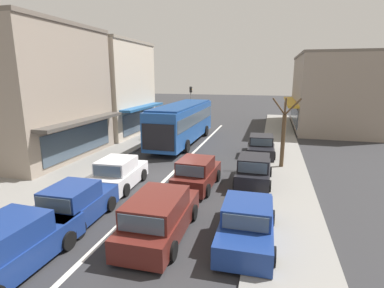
{
  "coord_description": "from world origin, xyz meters",
  "views": [
    {
      "loc": [
        5.38,
        -14.98,
        5.58
      ],
      "look_at": [
        0.51,
        3.21,
        1.2
      ],
      "focal_mm": 28.0,
      "sensor_mm": 36.0,
      "label": 1
    }
  ],
  "objects_px": {
    "traffic_light_downstreet": "(191,98)",
    "pedestrian_with_handbag_near": "(155,124)",
    "hatchback_behind_bus_mid": "(75,205)",
    "city_bus": "(182,121)",
    "pedestrian_browsing_midblock": "(152,128)",
    "hatchback_queue_far_back": "(197,174)",
    "hatchback_adjacent_lane_lead": "(119,174)",
    "parked_hatchback_kerb_second": "(254,171)",
    "parked_sedan_kerb_third": "(261,146)",
    "parked_sedan_kerb_front": "(247,223)",
    "street_tree_right": "(283,135)",
    "wagon_adjacent_lane_trail": "(159,216)",
    "wagon_queue_gap_filler": "(7,249)"
  },
  "relations": [
    {
      "from": "city_bus",
      "to": "hatchback_queue_far_back",
      "type": "distance_m",
      "value": 10.23
    },
    {
      "from": "hatchback_behind_bus_mid",
      "to": "traffic_light_downstreet",
      "type": "xyz_separation_m",
      "value": [
        -2.34,
        25.52,
        2.15
      ]
    },
    {
      "from": "wagon_queue_gap_filler",
      "to": "parked_sedan_kerb_third",
      "type": "xyz_separation_m",
      "value": [
        6.49,
        14.99,
        -0.08
      ]
    },
    {
      "from": "parked_hatchback_kerb_second",
      "to": "pedestrian_browsing_midblock",
      "type": "distance_m",
      "value": 12.4
    },
    {
      "from": "hatchback_behind_bus_mid",
      "to": "traffic_light_downstreet",
      "type": "relative_size",
      "value": 0.89
    },
    {
      "from": "hatchback_adjacent_lane_lead",
      "to": "parked_sedan_kerb_third",
      "type": "distance_m",
      "value": 10.49
    },
    {
      "from": "hatchback_queue_far_back",
      "to": "hatchback_adjacent_lane_lead",
      "type": "bearing_deg",
      "value": -165.19
    },
    {
      "from": "city_bus",
      "to": "hatchback_queue_far_back",
      "type": "relative_size",
      "value": 2.89
    },
    {
      "from": "parked_sedan_kerb_third",
      "to": "parked_sedan_kerb_front",
      "type": "bearing_deg",
      "value": -90.04
    },
    {
      "from": "hatchback_behind_bus_mid",
      "to": "street_tree_right",
      "type": "bearing_deg",
      "value": 49.41
    },
    {
      "from": "wagon_adjacent_lane_trail",
      "to": "hatchback_queue_far_back",
      "type": "xyz_separation_m",
      "value": [
        0.12,
        4.91,
        -0.04
      ]
    },
    {
      "from": "hatchback_behind_bus_mid",
      "to": "parked_hatchback_kerb_second",
      "type": "height_order",
      "value": "same"
    },
    {
      "from": "wagon_queue_gap_filler",
      "to": "hatchback_queue_far_back",
      "type": "xyz_separation_m",
      "value": [
        3.61,
        7.91,
        -0.04
      ]
    },
    {
      "from": "parked_hatchback_kerb_second",
      "to": "traffic_light_downstreet",
      "type": "relative_size",
      "value": 0.88
    },
    {
      "from": "hatchback_behind_bus_mid",
      "to": "hatchback_queue_far_back",
      "type": "bearing_deg",
      "value": 52.86
    },
    {
      "from": "wagon_adjacent_lane_trail",
      "to": "hatchback_behind_bus_mid",
      "type": "bearing_deg",
      "value": 177.68
    },
    {
      "from": "traffic_light_downstreet",
      "to": "pedestrian_with_handbag_near",
      "type": "height_order",
      "value": "traffic_light_downstreet"
    },
    {
      "from": "hatchback_adjacent_lane_lead",
      "to": "parked_hatchback_kerb_second",
      "type": "xyz_separation_m",
      "value": [
        6.54,
        2.25,
        0.0
      ]
    },
    {
      "from": "city_bus",
      "to": "parked_hatchback_kerb_second",
      "type": "height_order",
      "value": "city_bus"
    },
    {
      "from": "traffic_light_downstreet",
      "to": "street_tree_right",
      "type": "xyz_separation_m",
      "value": [
        10.17,
        -16.37,
        -0.79
      ]
    },
    {
      "from": "wagon_adjacent_lane_trail",
      "to": "parked_hatchback_kerb_second",
      "type": "distance_m",
      "value": 6.79
    },
    {
      "from": "street_tree_right",
      "to": "pedestrian_with_handbag_near",
      "type": "xyz_separation_m",
      "value": [
        -11.29,
        7.72,
        -1.0
      ]
    },
    {
      "from": "traffic_light_downstreet",
      "to": "pedestrian_with_handbag_near",
      "type": "xyz_separation_m",
      "value": [
        -1.12,
        -8.65,
        -1.79
      ]
    },
    {
      "from": "hatchback_queue_far_back",
      "to": "pedestrian_browsing_midblock",
      "type": "xyz_separation_m",
      "value": [
        -6.36,
        9.65,
        0.36
      ]
    },
    {
      "from": "parked_hatchback_kerb_second",
      "to": "parked_sedan_kerb_third",
      "type": "bearing_deg",
      "value": 88.67
    },
    {
      "from": "hatchback_behind_bus_mid",
      "to": "pedestrian_browsing_midblock",
      "type": "height_order",
      "value": "pedestrian_browsing_midblock"
    },
    {
      "from": "parked_sedan_kerb_third",
      "to": "pedestrian_with_handbag_near",
      "type": "xyz_separation_m",
      "value": [
        -9.95,
        5.01,
        0.4
      ]
    },
    {
      "from": "pedestrian_with_handbag_near",
      "to": "parked_hatchback_kerb_second",
      "type": "bearing_deg",
      "value": -47.87
    },
    {
      "from": "hatchback_adjacent_lane_lead",
      "to": "parked_sedan_kerb_front",
      "type": "xyz_separation_m",
      "value": [
        6.67,
        -3.43,
        -0.05
      ]
    },
    {
      "from": "hatchback_adjacent_lane_lead",
      "to": "pedestrian_with_handbag_near",
      "type": "distance_m",
      "value": 13.51
    },
    {
      "from": "hatchback_behind_bus_mid",
      "to": "parked_sedan_kerb_front",
      "type": "xyz_separation_m",
      "value": [
        6.48,
        0.34,
        -0.05
      ]
    },
    {
      "from": "hatchback_queue_far_back",
      "to": "hatchback_behind_bus_mid",
      "type": "xyz_separation_m",
      "value": [
        -3.61,
        -4.77,
        0.0
      ]
    },
    {
      "from": "parked_hatchback_kerb_second",
      "to": "street_tree_right",
      "type": "distance_m",
      "value": 3.72
    },
    {
      "from": "wagon_adjacent_lane_trail",
      "to": "traffic_light_downstreet",
      "type": "bearing_deg",
      "value": 102.81
    },
    {
      "from": "wagon_queue_gap_filler",
      "to": "parked_hatchback_kerb_second",
      "type": "relative_size",
      "value": 1.23
    },
    {
      "from": "street_tree_right",
      "to": "parked_sedan_kerb_third",
      "type": "bearing_deg",
      "value": 116.31
    },
    {
      "from": "traffic_light_downstreet",
      "to": "pedestrian_with_handbag_near",
      "type": "bearing_deg",
      "value": -97.4
    },
    {
      "from": "parked_hatchback_kerb_second",
      "to": "parked_sedan_kerb_third",
      "type": "distance_m",
      "value": 5.85
    },
    {
      "from": "hatchback_queue_far_back",
      "to": "pedestrian_browsing_midblock",
      "type": "bearing_deg",
      "value": 123.4
    },
    {
      "from": "parked_hatchback_kerb_second",
      "to": "street_tree_right",
      "type": "xyz_separation_m",
      "value": [
        1.48,
        3.13,
        1.35
      ]
    },
    {
      "from": "wagon_adjacent_lane_trail",
      "to": "wagon_queue_gap_filler",
      "type": "xyz_separation_m",
      "value": [
        -3.5,
        -2.99,
        0.0
      ]
    },
    {
      "from": "city_bus",
      "to": "pedestrian_browsing_midblock",
      "type": "height_order",
      "value": "city_bus"
    },
    {
      "from": "hatchback_adjacent_lane_lead",
      "to": "hatchback_queue_far_back",
      "type": "xyz_separation_m",
      "value": [
        3.8,
        1.0,
        0.0
      ]
    },
    {
      "from": "wagon_queue_gap_filler",
      "to": "traffic_light_downstreet",
      "type": "bearing_deg",
      "value": 94.66
    },
    {
      "from": "city_bus",
      "to": "traffic_light_downstreet",
      "type": "height_order",
      "value": "traffic_light_downstreet"
    },
    {
      "from": "hatchback_adjacent_lane_lead",
      "to": "pedestrian_with_handbag_near",
      "type": "relative_size",
      "value": 2.31
    },
    {
      "from": "pedestrian_browsing_midblock",
      "to": "parked_sedan_kerb_third",
      "type": "bearing_deg",
      "value": -15.5
    },
    {
      "from": "hatchback_adjacent_lane_lead",
      "to": "hatchback_queue_far_back",
      "type": "relative_size",
      "value": 1.0
    },
    {
      "from": "hatchback_queue_far_back",
      "to": "street_tree_right",
      "type": "relative_size",
      "value": 0.87
    },
    {
      "from": "parked_sedan_kerb_front",
      "to": "hatchback_queue_far_back",
      "type": "bearing_deg",
      "value": 122.91
    }
  ]
}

